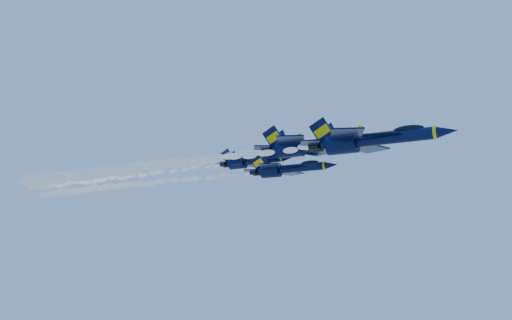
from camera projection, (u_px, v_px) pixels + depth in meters
The scene contains 8 objects.
jet_lead at pixel (370, 139), 59.97m from camera, with size 17.55×14.39×6.52m.
smoke_trail_jet_lead at pixel (143, 168), 76.16m from camera, with size 55.51×2.24×2.01m, color white.
jet_second at pixel (314, 145), 75.16m from camera, with size 18.93×15.53×7.04m.
smoke_trail_jet_second at pixel (131, 168), 91.62m from camera, with size 55.51×2.41×2.17m, color white.
jet_third at pixel (288, 169), 86.42m from camera, with size 16.07×13.18×5.97m.
smoke_trail_jet_third at pixel (134, 185), 102.32m from camera, with size 55.51×2.05×1.84m, color white.
jet_fourth at pixel (252, 161), 93.45m from camera, with size 14.90×12.22×5.54m.
smoke_trail_jet_fourth at pixel (115, 177), 109.12m from camera, with size 55.51×1.90×1.71m, color white.
Camera 1 is at (30.12, -70.41, 136.66)m, focal length 35.00 mm.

